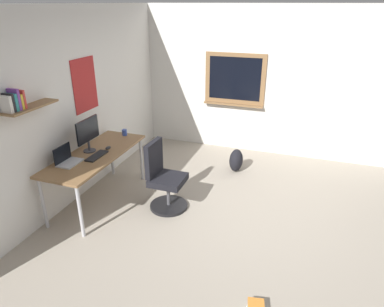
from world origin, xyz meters
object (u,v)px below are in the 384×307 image
office_chair (164,180)px  computer_mouse (108,148)px  backpack (236,160)px  keyboard (97,156)px  laptop (67,159)px  coffee_mug (124,132)px  desk (96,158)px  monitor_primary (88,133)px

office_chair → computer_mouse: office_chair is taller
office_chair → backpack: (1.42, -0.69, -0.22)m
keyboard → backpack: (1.66, -1.54, -0.56)m
office_chair → backpack: bearing=-25.9°
office_chair → laptop: size_ratio=3.06×
keyboard → backpack: 2.33m
coffee_mug → backpack: size_ratio=0.24×
laptop → backpack: laptop is taller
keyboard → coffee_mug: bearing=3.5°
computer_mouse → backpack: 2.14m
desk → coffee_mug: size_ratio=18.36×
monitor_primary → backpack: size_ratio=1.22×
computer_mouse → backpack: size_ratio=0.27×
office_chair → desk: bearing=99.9°
office_chair → computer_mouse: size_ratio=9.13×
laptop → backpack: size_ratio=0.81×
monitor_primary → coffee_mug: bearing=-11.2°
desk → office_chair: (0.16, -0.93, -0.26)m
desk → backpack: desk is taller
monitor_primary → backpack: (1.54, -1.73, -0.82)m
coffee_mug → computer_mouse: bearing=-174.8°
desk → computer_mouse: computer_mouse is taller
desk → computer_mouse: bearing=-22.8°
office_chair → monitor_primary: (-0.12, 1.04, 0.60)m
computer_mouse → coffee_mug: (0.55, 0.05, 0.03)m
office_chair → coffee_mug: office_chair is taller
office_chair → laptop: 1.27m
keyboard → backpack: size_ratio=0.97×
monitor_primary → computer_mouse: bearing=-51.0°
monitor_primary → backpack: 2.45m
desk → office_chair: bearing=-80.1°
office_chair → monitor_primary: 1.20m
desk → monitor_primary: bearing=68.4°
coffee_mug → keyboard: bearing=-176.5°
monitor_primary → coffee_mug: 0.75m
desk → monitor_primary: (0.04, 0.11, 0.34)m
keyboard → backpack: keyboard is taller
desk → laptop: size_ratio=5.45×
desk → coffee_mug: 0.75m
laptop → coffee_mug: 1.14m
monitor_primary → computer_mouse: size_ratio=4.46×
backpack → desk: bearing=134.3°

